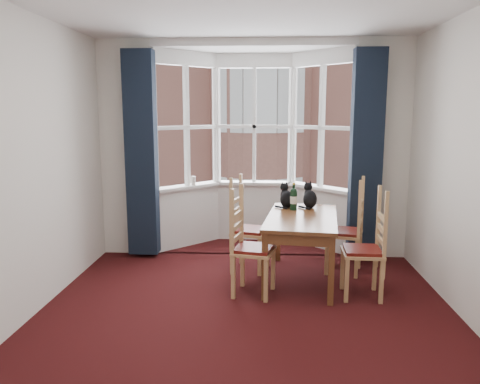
# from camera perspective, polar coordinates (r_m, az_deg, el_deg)

# --- Properties ---
(floor) EXTENTS (4.50, 4.50, 0.00)m
(floor) POSITION_cam_1_polar(r_m,az_deg,el_deg) (4.28, 0.59, -16.50)
(floor) COLOR black
(floor) RESTS_ON ground
(wall_left) EXTENTS (0.00, 4.50, 4.50)m
(wall_left) POSITION_cam_1_polar(r_m,az_deg,el_deg) (4.43, -26.22, 2.37)
(wall_left) COLOR silver
(wall_left) RESTS_ON floor
(wall_near) EXTENTS (4.00, 0.00, 4.00)m
(wall_near) POSITION_cam_1_polar(r_m,az_deg,el_deg) (1.66, -2.80, -7.57)
(wall_near) COLOR silver
(wall_near) RESTS_ON floor
(wall_back_pier_left) EXTENTS (0.70, 0.12, 2.80)m
(wall_back_pier_left) POSITION_cam_1_polar(r_m,az_deg,el_deg) (6.36, -13.52, 5.08)
(wall_back_pier_left) COLOR silver
(wall_back_pier_left) RESTS_ON floor
(wall_back_pier_right) EXTENTS (0.70, 0.12, 2.80)m
(wall_back_pier_right) POSITION_cam_1_polar(r_m,az_deg,el_deg) (6.28, 16.85, 4.87)
(wall_back_pier_right) COLOR silver
(wall_back_pier_right) RESTS_ON floor
(bay_window) EXTENTS (2.76, 0.94, 2.80)m
(bay_window) POSITION_cam_1_polar(r_m,az_deg,el_deg) (6.60, 1.68, 5.51)
(bay_window) COLOR white
(bay_window) RESTS_ON floor
(curtain_left) EXTENTS (0.38, 0.22, 2.60)m
(curtain_left) POSITION_cam_1_polar(r_m,az_deg,el_deg) (6.13, -11.91, 4.51)
(curtain_left) COLOR black
(curtain_left) RESTS_ON floor
(curtain_right) EXTENTS (0.38, 0.22, 2.60)m
(curtain_right) POSITION_cam_1_polar(r_m,az_deg,el_deg) (6.06, 15.10, 4.31)
(curtain_right) COLOR black
(curtain_right) RESTS_ON floor
(dining_table) EXTENTS (0.93, 1.50, 0.74)m
(dining_table) POSITION_cam_1_polar(r_m,az_deg,el_deg) (5.28, 7.55, -3.87)
(dining_table) COLOR brown
(dining_table) RESTS_ON floor
(chair_left_near) EXTENTS (0.48, 0.50, 0.92)m
(chair_left_near) POSITION_cam_1_polar(r_m,az_deg,el_deg) (4.90, 0.65, -7.06)
(chair_left_near) COLOR tan
(chair_left_near) RESTS_ON floor
(chair_left_far) EXTENTS (0.49, 0.51, 0.92)m
(chair_left_far) POSITION_cam_1_polar(r_m,az_deg,el_deg) (5.65, 0.37, -4.77)
(chair_left_far) COLOR tan
(chair_left_far) RESTS_ON floor
(chair_right_near) EXTENTS (0.42, 0.44, 0.92)m
(chair_right_near) POSITION_cam_1_polar(r_m,az_deg,el_deg) (5.00, 15.72, -7.10)
(chair_right_near) COLOR tan
(chair_right_near) RESTS_ON floor
(chair_right_far) EXTENTS (0.50, 0.51, 0.92)m
(chair_right_far) POSITION_cam_1_polar(r_m,az_deg,el_deg) (5.67, 13.49, -4.99)
(chair_right_far) COLOR tan
(chair_right_far) RESTS_ON floor
(cat_left) EXTENTS (0.24, 0.27, 0.32)m
(cat_left) POSITION_cam_1_polar(r_m,az_deg,el_deg) (5.68, 5.70, -0.69)
(cat_left) COLOR black
(cat_left) RESTS_ON dining_table
(cat_right) EXTENTS (0.22, 0.27, 0.33)m
(cat_right) POSITION_cam_1_polar(r_m,az_deg,el_deg) (5.69, 8.50, -0.69)
(cat_right) COLOR black
(cat_right) RESTS_ON dining_table
(wine_bottle) EXTENTS (0.08, 0.08, 0.32)m
(wine_bottle) POSITION_cam_1_polar(r_m,az_deg,el_deg) (5.54, 6.56, -0.75)
(wine_bottle) COLOR black
(wine_bottle) RESTS_ON dining_table
(candle_tall) EXTENTS (0.06, 0.06, 0.13)m
(candle_tall) POSITION_cam_1_polar(r_m,az_deg,el_deg) (6.58, -5.70, 1.37)
(candle_tall) COLOR white
(candle_tall) RESTS_ON bay_window
(street) EXTENTS (80.00, 80.00, 0.00)m
(street) POSITION_cam_1_polar(r_m,az_deg,el_deg) (36.93, 2.81, -2.52)
(street) COLOR #333335
(street) RESTS_ON ground
(tenement_building) EXTENTS (18.40, 7.80, 15.20)m
(tenement_building) POSITION_cam_1_polar(r_m,az_deg,el_deg) (17.84, 2.63, 8.87)
(tenement_building) COLOR #955B4D
(tenement_building) RESTS_ON street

